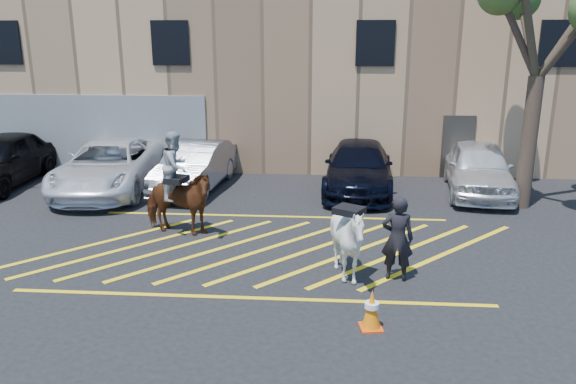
# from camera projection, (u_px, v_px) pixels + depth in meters

# --- Properties ---
(ground) EXTENTS (90.00, 90.00, 0.00)m
(ground) POSITION_uv_depth(u_px,v_px,m) (265.00, 245.00, 13.60)
(ground) COLOR black
(ground) RESTS_ON ground
(car_black_suv) EXTENTS (2.14, 5.16, 1.75)m
(car_black_suv) POSITION_uv_depth(u_px,v_px,m) (0.00, 160.00, 18.69)
(car_black_suv) COLOR black
(car_black_suv) RESTS_ON ground
(car_white_pickup) EXTENTS (3.06, 5.92, 1.59)m
(car_white_pickup) POSITION_uv_depth(u_px,v_px,m) (109.00, 166.00, 18.08)
(car_white_pickup) COLOR white
(car_white_pickup) RESTS_ON ground
(car_silver_sedan) EXTENTS (2.08, 4.73, 1.51)m
(car_silver_sedan) POSITION_uv_depth(u_px,v_px,m) (195.00, 166.00, 18.27)
(car_silver_sedan) COLOR gray
(car_silver_sedan) RESTS_ON ground
(car_blue_suv) EXTENTS (2.47, 5.33, 1.51)m
(car_blue_suv) POSITION_uv_depth(u_px,v_px,m) (359.00, 167.00, 18.14)
(car_blue_suv) COLOR black
(car_blue_suv) RESTS_ON ground
(car_white_suv) EXTENTS (2.56, 5.00, 1.63)m
(car_white_suv) POSITION_uv_depth(u_px,v_px,m) (479.00, 168.00, 17.80)
(car_white_suv) COLOR silver
(car_white_suv) RESTS_ON ground
(handler) EXTENTS (0.70, 0.50, 1.81)m
(handler) POSITION_uv_depth(u_px,v_px,m) (397.00, 239.00, 11.51)
(handler) COLOR black
(handler) RESTS_ON ground
(warehouse) EXTENTS (32.42, 10.20, 7.30)m
(warehouse) POSITION_uv_depth(u_px,v_px,m) (295.00, 63.00, 24.08)
(warehouse) COLOR tan
(warehouse) RESTS_ON ground
(hatching_zone) EXTENTS (12.60, 5.12, 0.01)m
(hatching_zone) POSITION_uv_depth(u_px,v_px,m) (264.00, 250.00, 13.31)
(hatching_zone) COLOR yellow
(hatching_zone) RESTS_ON ground
(mounted_bay) EXTENTS (2.17, 1.34, 2.66)m
(mounted_bay) POSITION_uv_depth(u_px,v_px,m) (177.00, 194.00, 14.07)
(mounted_bay) COLOR #572714
(mounted_bay) RESTS_ON ground
(saddled_white) EXTENTS (1.95, 2.01, 1.69)m
(saddled_white) POSITION_uv_depth(u_px,v_px,m) (348.00, 241.00, 11.53)
(saddled_white) COLOR silver
(saddled_white) RESTS_ON ground
(traffic_cone) EXTENTS (0.44, 0.44, 0.73)m
(traffic_cone) POSITION_uv_depth(u_px,v_px,m) (372.00, 309.00, 9.72)
(traffic_cone) COLOR #F7430A
(traffic_cone) RESTS_ON ground
(tree) EXTENTS (3.99, 4.37, 7.31)m
(tree) POSITION_uv_depth(u_px,v_px,m) (545.00, 4.00, 15.01)
(tree) COLOR #4D392E
(tree) RESTS_ON ground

